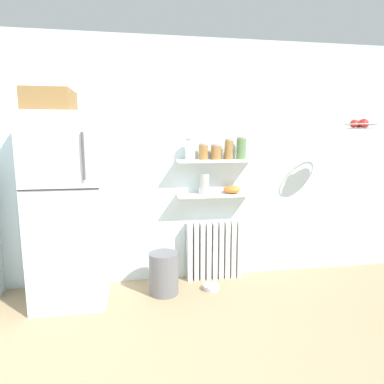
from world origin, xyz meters
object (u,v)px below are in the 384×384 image
object	(u,v)px
storage_jar_1	(203,152)
storage_jar_2	(216,152)
pet_food_bowl	(211,287)
storage_jar_4	(241,148)
shelf_bowl	(232,190)
hanging_fruit_basket	(360,125)
trash_bin	(164,273)
storage_jar_0	(190,149)
radiator	(214,250)
storage_jar_3	(229,149)
refrigerator	(68,205)
vase	(205,184)

from	to	relation	value
storage_jar_1	storage_jar_2	size ratio (longest dim) A/B	1.06
storage_jar_2	pet_food_bowl	size ratio (longest dim) A/B	0.93
pet_food_bowl	storage_jar_4	bearing A→B (deg)	34.29
storage_jar_4	shelf_bowl	distance (m)	0.46
storage_jar_1	hanging_fruit_basket	distance (m)	1.61
storage_jar_1	trash_bin	xyz separation A→B (m)	(-0.46, -0.25, -1.21)
storage_jar_0	storage_jar_1	size ratio (longest dim) A/B	1.31
radiator	storage_jar_0	size ratio (longest dim) A/B	2.93
trash_bin	storage_jar_4	bearing A→B (deg)	16.07
radiator	storage_jar_4	world-z (taller)	storage_jar_4
storage_jar_3	shelf_bowl	world-z (taller)	storage_jar_3
radiator	storage_jar_4	bearing A→B (deg)	-6.18
refrigerator	hanging_fruit_basket	world-z (taller)	refrigerator
storage_jar_1	storage_jar_4	size ratio (longest dim) A/B	0.71
storage_jar_2	storage_jar_3	bearing A→B (deg)	-0.00
storage_jar_0	storage_jar_2	xyz separation A→B (m)	(0.28, 0.00, -0.03)
storage_jar_0	storage_jar_4	xyz separation A→B (m)	(0.55, 0.00, 0.01)
storage_jar_2	hanging_fruit_basket	size ratio (longest dim) A/B	0.52
storage_jar_1	shelf_bowl	xyz separation A→B (m)	(0.32, 0.00, -0.41)
refrigerator	storage_jar_2	xyz separation A→B (m)	(1.49, 0.22, 0.48)
storage_jar_0	shelf_bowl	size ratio (longest dim) A/B	1.19
storage_jar_1	hanging_fruit_basket	world-z (taller)	hanging_fruit_basket
radiator	hanging_fruit_basket	bearing A→B (deg)	-15.49
storage_jar_2	vase	xyz separation A→B (m)	(-0.12, 0.00, -0.34)
pet_food_bowl	vase	bearing A→B (deg)	95.29
hanging_fruit_basket	storage_jar_0	bearing A→B (deg)	167.94
storage_jar_0	storage_jar_4	size ratio (longest dim) A/B	0.93
storage_jar_0	storage_jar_1	world-z (taller)	storage_jar_0
radiator	storage_jar_3	size ratio (longest dim) A/B	3.01
hanging_fruit_basket	storage_jar_3	bearing A→B (deg)	164.16
storage_jar_3	storage_jar_4	world-z (taller)	storage_jar_4
storage_jar_1	trash_bin	bearing A→B (deg)	-151.16
hanging_fruit_basket	storage_jar_1	bearing A→B (deg)	166.89
storage_jar_0	vase	size ratio (longest dim) A/B	1.02
vase	radiator	bearing A→B (deg)	13.76
storage_jar_4	shelf_bowl	size ratio (longest dim) A/B	1.28
storage_jar_1	storage_jar_4	world-z (taller)	storage_jar_4
refrigerator	shelf_bowl	distance (m)	1.69
storage_jar_3	hanging_fruit_basket	distance (m)	1.34
storage_jar_1	shelf_bowl	distance (m)	0.52
storage_jar_3	vase	xyz separation A→B (m)	(-0.26, 0.00, -0.37)
storage_jar_1	storage_jar_4	distance (m)	0.42
storage_jar_0	pet_food_bowl	world-z (taller)	storage_jar_0
radiator	storage_jar_4	distance (m)	1.17
storage_jar_2	pet_food_bowl	bearing A→B (deg)	-111.08
storage_jar_3	storage_jar_4	size ratio (longest dim) A/B	0.91
storage_jar_2	shelf_bowl	world-z (taller)	storage_jar_2
storage_jar_3	vase	size ratio (longest dim) A/B	0.99
radiator	storage_jar_1	world-z (taller)	storage_jar_1
refrigerator	storage_jar_0	xyz separation A→B (m)	(1.21, 0.22, 0.51)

